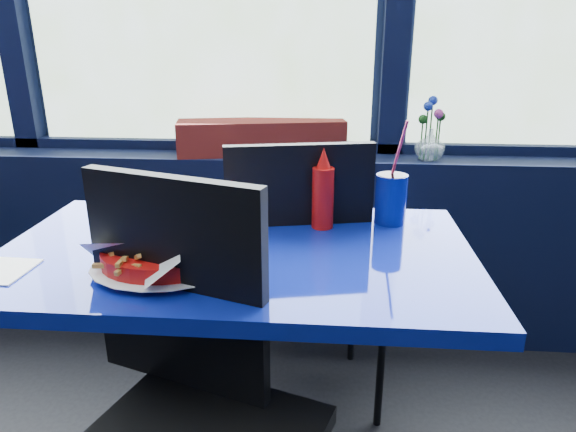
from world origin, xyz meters
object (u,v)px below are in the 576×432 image
Objects in this scene: near_table at (238,311)px; soda_cup at (391,198)px; flower_vase at (430,141)px; chair_near_back at (309,264)px; planter_box at (262,137)px; ketchup_bottle at (323,193)px; food_basket at (163,257)px; chair_near_front at (186,390)px.

near_table is 3.98× the size of soda_cup.
flower_vase is 0.63m from soda_cup.
near_table is 0.53m from soda_cup.
chair_near_back reaches higher than near_table.
planter_box is 2.98× the size of ketchup_bottle.
soda_cup is (0.55, 0.37, 0.04)m from food_basket.
soda_cup is (0.46, 0.56, 0.25)m from chair_near_front.
chair_near_front is at bearing -101.16° from planter_box.
ketchup_bottle is at bearing 80.75° from chair_near_front.
chair_near_back is 3.26× the size of soda_cup.
near_table is at bearing -151.36° from soda_cup.
near_table is 5.28× the size of ketchup_bottle.
ketchup_bottle is at bearing -164.51° from soda_cup.
flower_vase is at bearing 58.01° from ketchup_bottle.
near_table is at bearing -141.83° from ketchup_bottle.
chair_near_back reaches higher than planter_box.
planter_box is (0.00, 1.22, 0.30)m from chair_near_front.
soda_cup is (0.41, 0.22, 0.26)m from near_table.
chair_near_front is 3.31× the size of soda_cup.
food_basket is at bearing -106.11° from planter_box.
planter_box is (-0.22, 0.57, 0.30)m from chair_near_back.
flower_vase is 0.76m from ketchup_bottle.
chair_near_back is (0.18, 0.32, -0.00)m from near_table.
chair_near_back is 0.32m from ketchup_bottle.
chair_near_front is 0.30m from food_basket.
soda_cup is (0.19, 0.05, -0.03)m from ketchup_bottle.
ketchup_bottle is at bearing -121.99° from flower_vase.
planter_box is at bearing 108.47° from chair_near_front.
flower_vase reaches higher than food_basket.
chair_near_front is 0.64m from ketchup_bottle.
ketchup_bottle is (0.26, -0.72, -0.02)m from planter_box.
flower_vase is at bearing -16.95° from planter_box.
chair_near_back is at bearing 89.35° from chair_near_front.
flower_vase is at bearing -143.47° from chair_near_back.
planter_box is 2.10× the size of food_basket.
planter_box is at bearing 93.06° from near_table.
flower_vase is at bearing 70.47° from soda_cup.
soda_cup is at bearing -109.53° from flower_vase.
chair_near_back is 0.68m from planter_box.
soda_cup reaches higher than ketchup_bottle.
planter_box is at bearing 174.09° from flower_vase.
soda_cup is at bearing 28.64° from near_table.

